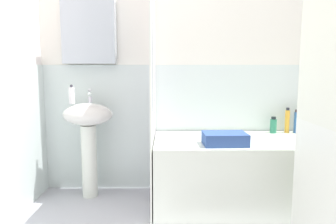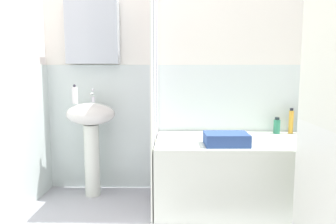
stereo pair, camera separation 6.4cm
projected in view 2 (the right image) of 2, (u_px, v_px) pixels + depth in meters
The scene contains 11 objects.
wall_back_tiled at pixel (202, 71), 3.01m from camera, with size 3.60×0.18×2.40m.
sink at pixel (91, 128), 2.88m from camera, with size 0.44×0.34×0.86m.
faucet at pixel (92, 96), 2.92m from camera, with size 0.03×0.12×0.12m.
soap_dispenser at pixel (75, 95), 2.81m from camera, with size 0.05×0.05×0.17m.
bathtub at pixel (245, 173), 2.71m from camera, with size 1.51×0.74×0.57m, color white.
shower_curtain at pixel (155, 88), 2.64m from camera, with size 0.01×0.74×2.00m.
lotion_bottle at pixel (311, 122), 2.93m from camera, with size 0.06×0.06×0.22m.
body_wash_bottle at pixel (300, 123), 2.91m from camera, with size 0.04×0.04×0.22m.
conditioner_bottle at pixel (291, 121), 2.93m from camera, with size 0.04×0.04×0.23m.
shampoo_bottle at pixel (277, 126), 2.92m from camera, with size 0.06×0.06×0.15m.
towel_folded at pixel (226, 139), 2.47m from camera, with size 0.34×0.23×0.10m, color #2E4A89.
Camera 2 is at (-0.29, -1.78, 1.15)m, focal length 34.06 mm.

